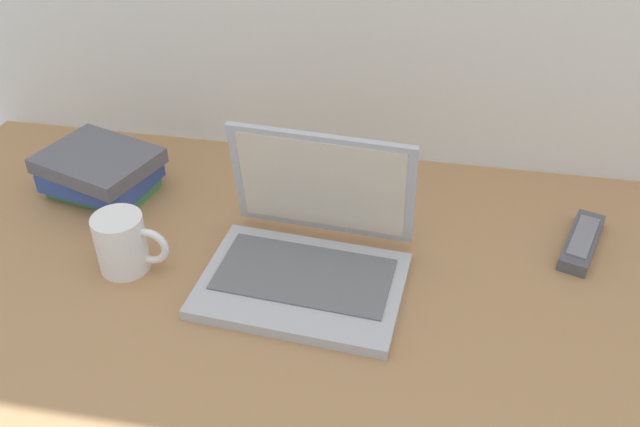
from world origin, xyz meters
name	(u,v)px	position (x,y,z in m)	size (l,w,h in m)	color
desk	(333,283)	(0.00, 0.00, 0.01)	(1.60, 0.76, 0.03)	#A87A4C
laptop	(309,250)	(-0.04, 0.00, 0.08)	(0.33, 0.28, 0.22)	#B2B5BA
coffee_mug	(123,243)	(-0.33, -0.04, 0.08)	(0.12, 0.08, 0.10)	white
remote_control_near	(582,242)	(0.40, 0.15, 0.04)	(0.09, 0.17, 0.02)	#4C4C51
book_stack	(100,172)	(-0.46, 0.16, 0.07)	(0.24, 0.21, 0.08)	#3F7F4C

